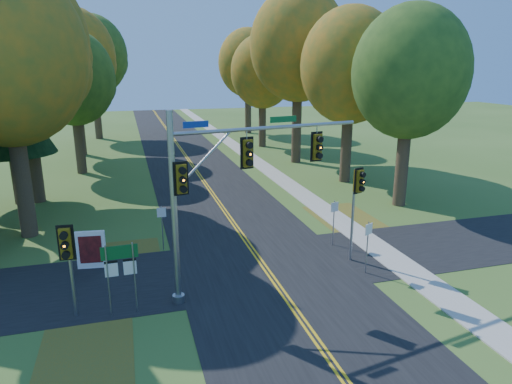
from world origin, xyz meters
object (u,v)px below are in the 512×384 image
object	(u,v)px
east_signal_pole	(357,191)
route_sign_cluster	(120,265)
traffic_mast	(225,178)
info_kiosk	(91,250)

from	to	relation	value
east_signal_pole	route_sign_cluster	size ratio (longest dim) A/B	1.62
traffic_mast	route_sign_cluster	world-z (taller)	traffic_mast
traffic_mast	info_kiosk	bearing A→B (deg)	133.89
info_kiosk	route_sign_cluster	bearing A→B (deg)	-65.75
traffic_mast	route_sign_cluster	distance (m)	5.02
east_signal_pole	route_sign_cluster	world-z (taller)	east_signal_pole
traffic_mast	east_signal_pole	distance (m)	6.71
east_signal_pole	info_kiosk	world-z (taller)	east_signal_pole
traffic_mast	route_sign_cluster	xyz separation A→B (m)	(-4.09, -0.61, -2.85)
east_signal_pole	info_kiosk	bearing A→B (deg)	148.73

